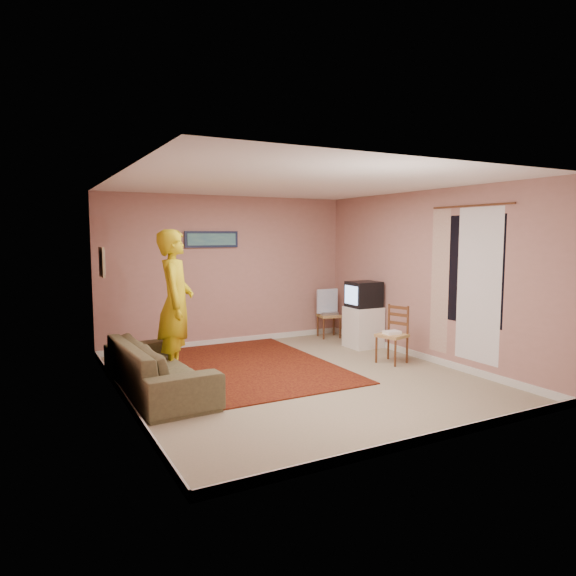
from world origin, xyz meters
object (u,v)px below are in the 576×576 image
person (176,303)px  chair_b (392,328)px  crt_tv (363,294)px  tv_cabinet (363,327)px  chair_a (329,310)px  sofa (158,367)px

person → chair_b: bearing=-82.4°
crt_tv → person: (-3.33, -0.26, 0.09)m
tv_cabinet → chair_a: (-0.07, 0.99, 0.17)m
tv_cabinet → chair_b: 1.15m
chair_a → sofa: bearing=-142.1°
crt_tv → chair_a: bearing=94.8°
tv_cabinet → sofa: bearing=-166.5°
tv_cabinet → sofa: 3.86m
crt_tv → person: bearing=-174.7°
tv_cabinet → chair_b: chair_b is taller
chair_a → person: size_ratio=0.23×
tv_cabinet → person: 3.41m
tv_cabinet → chair_b: bearing=-104.0°
crt_tv → person: person is taller
chair_a → chair_b: bearing=-84.9°
chair_a → chair_b: size_ratio=0.95×
crt_tv → chair_b: 1.20m
tv_cabinet → chair_b: size_ratio=1.44×
crt_tv → chair_a: crt_tv is taller
chair_b → sofa: 3.49m
chair_b → sofa: (-3.48, 0.20, -0.21)m
chair_b → crt_tv: bearing=149.3°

